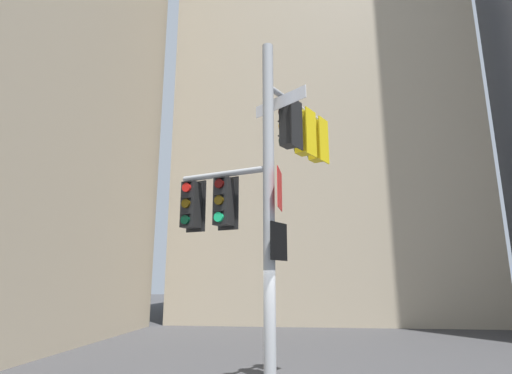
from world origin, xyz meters
TOP-DOWN VIEW (x-y plane):
  - building_mid_block at (2.04, 22.39)m, footprint 17.55×17.55m
  - signal_pole_assembly at (-0.05, 0.61)m, footprint 3.34×2.51m

SIDE VIEW (x-z plane):
  - signal_pole_assembly at x=-0.05m, z-range 0.82..8.11m
  - building_mid_block at x=2.04m, z-range 0.00..28.59m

